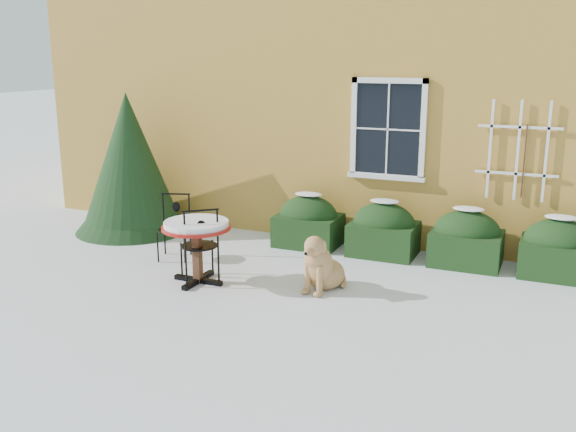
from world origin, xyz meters
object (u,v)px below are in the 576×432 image
at_px(evergreen_shrub, 130,176).
at_px(dog, 321,267).
at_px(patio_chair_far, 174,227).
at_px(patio_chair_near, 200,244).
at_px(bistro_table, 197,232).

distance_m(evergreen_shrub, dog, 4.58).
distance_m(evergreen_shrub, patio_chair_far, 2.02).
bearing_deg(patio_chair_near, evergreen_shrub, -77.11).
distance_m(patio_chair_far, dog, 2.68).
distance_m(bistro_table, dog, 1.80).
bearing_deg(patio_chair_far, bistro_table, -61.62).
bearing_deg(evergreen_shrub, dog, -19.67).
bearing_deg(bistro_table, patio_chair_near, 86.41).
xyz_separation_m(bistro_table, dog, (1.70, 0.41, -0.42)).
bearing_deg(patio_chair_near, dog, 150.64).
bearing_deg(patio_chair_far, dog, -28.72).
xyz_separation_m(patio_chair_near, patio_chair_far, (-0.94, 0.78, -0.04)).
bearing_deg(dog, patio_chair_far, -179.92).
xyz_separation_m(evergreen_shrub, dog, (4.27, -1.52, -0.67)).
xyz_separation_m(bistro_table, patio_chair_far, (-0.93, 0.85, -0.24)).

